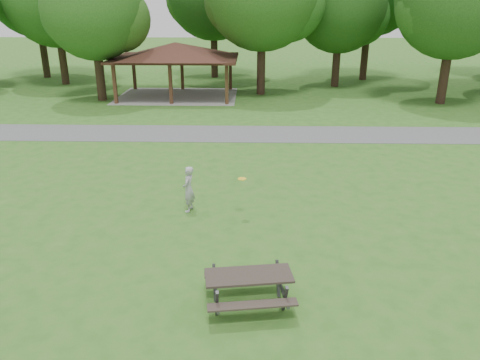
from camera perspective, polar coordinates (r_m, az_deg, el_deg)
ground at (r=11.57m, az=-5.60°, el=-13.21°), size 160.00×160.00×0.00m
asphalt_path at (r=24.39m, az=-1.77°, el=5.67°), size 120.00×3.20×0.02m
pavilion at (r=34.07m, az=-7.86°, el=15.14°), size 8.60×7.01×3.76m
tree_row_d at (r=33.61m, az=-17.30°, el=18.99°), size 6.93×6.60×9.27m
tree_row_f at (r=38.60m, az=12.23°, el=19.70°), size 7.35×7.00×9.55m
tree_row_g at (r=33.99m, az=24.92°, el=19.01°), size 7.77×7.40×10.25m
picnic_table_middle at (r=10.69m, az=1.07°, el=-12.32°), size 2.14×1.81×0.84m
frisbee_in_flight at (r=14.51m, az=0.25°, el=0.15°), size 0.28×0.28×0.02m
frisbee_thrower at (r=15.26m, az=-6.30°, el=-1.11°), size 0.46×0.61×1.53m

